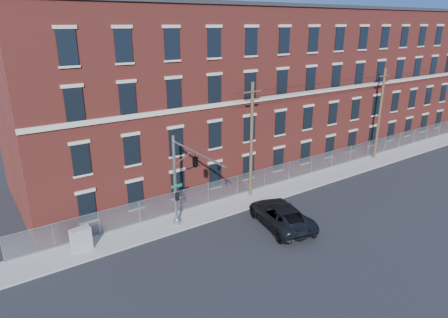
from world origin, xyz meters
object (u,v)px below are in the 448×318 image
Objects in this scene: traffic_signal_mast at (190,168)px; utility_pole_near at (251,139)px; pickup_truck at (281,215)px; utility_cabinet at (81,240)px.

utility_pole_near reaches higher than traffic_signal_mast.
pickup_truck is (6.51, -2.17, -4.49)m from traffic_signal_mast.
pickup_truck reaches higher than utility_cabinet.
traffic_signal_mast is at bearing -156.86° from utility_pole_near.
utility_pole_near is 7.29m from pickup_truck.
utility_pole_near is at bearing 23.14° from traffic_signal_mast.
pickup_truck is at bearing -25.93° from utility_cabinet.
traffic_signal_mast reaches higher than utility_cabinet.
utility_cabinet is (-6.98, 2.72, -4.45)m from traffic_signal_mast.
pickup_truck is 14.35m from utility_cabinet.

